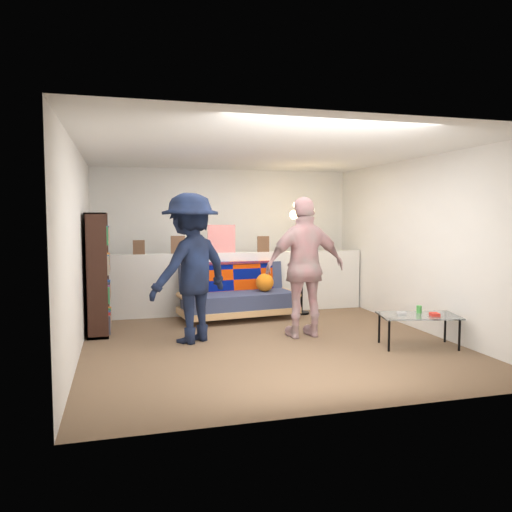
% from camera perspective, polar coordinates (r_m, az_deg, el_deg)
% --- Properties ---
extents(ground, '(5.00, 5.00, 0.00)m').
position_cam_1_polar(ground, '(6.55, 0.93, -9.46)').
color(ground, brown).
rests_on(ground, ground).
extents(room_shell, '(4.60, 5.05, 2.45)m').
position_cam_1_polar(room_shell, '(6.81, -0.16, 5.26)').
color(room_shell, silver).
rests_on(room_shell, ground).
extents(half_wall_ledge, '(4.45, 0.15, 1.00)m').
position_cam_1_polar(half_wall_ledge, '(8.17, -2.59, -3.08)').
color(half_wall_ledge, silver).
rests_on(half_wall_ledge, ground).
extents(ledge_decor, '(2.97, 0.02, 0.45)m').
position_cam_1_polar(ledge_decor, '(8.05, -4.15, 1.63)').
color(ledge_decor, brown).
rests_on(ledge_decor, half_wall_ledge).
extents(futon_sofa, '(1.87, 1.05, 0.77)m').
position_cam_1_polar(futon_sofa, '(7.78, -2.07, -4.54)').
color(futon_sofa, tan).
rests_on(futon_sofa, ground).
extents(bookshelf, '(0.27, 0.82, 1.64)m').
position_cam_1_polar(bookshelf, '(7.09, -17.64, -2.34)').
color(bookshelf, black).
rests_on(bookshelf, ground).
extents(coffee_table, '(1.03, 0.72, 0.49)m').
position_cam_1_polar(coffee_table, '(6.42, 18.12, -6.64)').
color(coffee_table, black).
rests_on(coffee_table, ground).
extents(floor_lamp, '(0.43, 0.36, 1.84)m').
position_cam_1_polar(floor_lamp, '(8.10, 5.17, 2.54)').
color(floor_lamp, black).
rests_on(floor_lamp, ground).
extents(person_left, '(1.39, 1.27, 1.88)m').
position_cam_1_polar(person_left, '(6.32, -7.48, -1.38)').
color(person_left, black).
rests_on(person_left, ground).
extents(person_right, '(1.09, 0.49, 1.84)m').
position_cam_1_polar(person_right, '(6.56, 5.65, -1.29)').
color(person_right, pink).
rests_on(person_right, ground).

